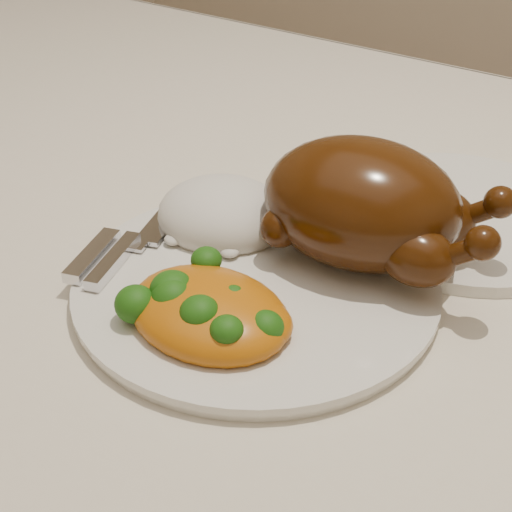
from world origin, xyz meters
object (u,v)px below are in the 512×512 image
Objects in this scene: side_plate at (461,215)px; roast_chicken at (366,205)px; dinner_plate at (256,284)px; dining_table at (194,290)px.

side_plate is 1.19× the size of roast_chicken.
dinner_plate is at bearing -134.04° from roast_chicken.
dinner_plate is 1.37× the size of roast_chicken.
side_plate is at bearing 64.37° from roast_chicken.
dining_table is 0.25m from roast_chicken.
dinner_plate is 1.16× the size of side_plate.
side_plate is 0.14m from roast_chicken.
dinner_plate and side_plate have the same top height.
dining_table is 8.04× the size of roast_chicken.
roast_chicken is at bearing -105.30° from side_plate.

